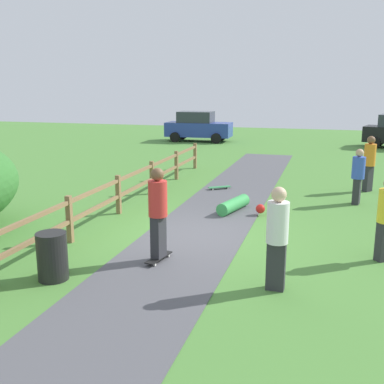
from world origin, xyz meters
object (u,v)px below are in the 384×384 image
(skater_riding, at_px, (158,210))
(skateboard_loose, at_px, (220,187))
(trash_bin, at_px, (52,256))
(bystander_white, at_px, (277,234))
(skater_fallen, at_px, (236,205))
(bystander_blue, at_px, (358,174))
(parked_car_blue, at_px, (198,126))
(bystander_orange, at_px, (369,161))

(skater_riding, relative_size, skateboard_loose, 2.52)
(trash_bin, distance_m, bystander_white, 4.11)
(skater_fallen, relative_size, bystander_blue, 0.87)
(bystander_white, xyz_separation_m, parked_car_blue, (-7.47, 21.38, -0.07))
(bystander_white, height_order, bystander_orange, bystander_orange)
(skateboard_loose, bearing_deg, bystander_orange, 13.65)
(skater_fallen, distance_m, skateboard_loose, 2.94)
(trash_bin, xyz_separation_m, skateboard_loose, (1.21, 8.34, -0.36))
(skater_fallen, xyz_separation_m, bystander_white, (1.68, -4.89, 0.83))
(skateboard_loose, height_order, bystander_orange, bystander_orange)
(skater_fallen, relative_size, skateboard_loose, 1.92)
(bystander_white, height_order, bystander_blue, bystander_white)
(bystander_orange, relative_size, parked_car_blue, 0.45)
(bystander_blue, distance_m, parked_car_blue, 17.16)
(skater_riding, xyz_separation_m, parked_car_blue, (-5.03, 20.72, -0.15))
(trash_bin, distance_m, skater_fallen, 6.08)
(trash_bin, distance_m, bystander_blue, 9.46)
(skater_fallen, xyz_separation_m, bystander_orange, (3.79, 3.91, 0.85))
(skater_riding, bearing_deg, bystander_blue, 56.48)
(skateboard_loose, height_order, bystander_blue, bystander_blue)
(skater_fallen, relative_size, bystander_white, 0.79)
(skateboard_loose, xyz_separation_m, parked_car_blue, (-4.68, 13.77, 0.87))
(bystander_blue, bearing_deg, skater_fallen, -149.71)
(skater_riding, height_order, skateboard_loose, skater_riding)
(trash_bin, xyz_separation_m, skater_fallen, (2.32, 5.62, -0.25))
(bystander_white, distance_m, bystander_blue, 7.04)
(skater_riding, bearing_deg, trash_bin, -138.55)
(skater_riding, height_order, parked_car_blue, skater_riding)
(trash_bin, relative_size, bystander_orange, 0.48)
(bystander_blue, bearing_deg, skater_riding, -123.52)
(bystander_blue, height_order, bystander_orange, bystander_orange)
(bystander_white, relative_size, parked_car_blue, 0.44)
(bystander_orange, height_order, parked_car_blue, parked_car_blue)
(skater_riding, xyz_separation_m, bystander_orange, (4.54, 8.14, -0.05))
(skater_riding, xyz_separation_m, skateboard_loose, (-0.35, 6.95, -1.02))
(skater_riding, distance_m, bystander_orange, 9.32)
(bystander_white, bearing_deg, skater_riding, 164.94)
(trash_bin, height_order, skater_fallen, trash_bin)
(bystander_blue, bearing_deg, bystander_orange, 77.08)
(skateboard_loose, distance_m, parked_car_blue, 14.57)
(skateboard_loose, distance_m, bystander_white, 8.16)
(skateboard_loose, height_order, bystander_white, bystander_white)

